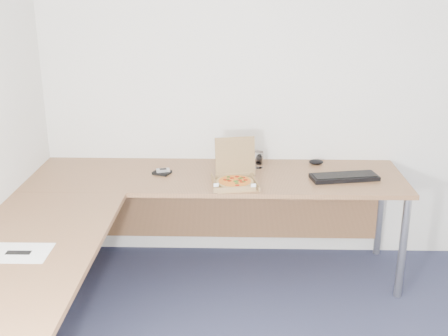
{
  "coord_description": "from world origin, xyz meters",
  "views": [
    {
      "loc": [
        -0.36,
        -2.13,
        1.99
      ],
      "look_at": [
        -0.45,
        1.28,
        0.82
      ],
      "focal_mm": 44.68,
      "sensor_mm": 36.0,
      "label": 1
    }
  ],
  "objects_px": {
    "desk": "(161,203)",
    "wallet": "(162,172)",
    "drinking_glass": "(258,160)",
    "keyboard": "(344,177)",
    "pizza_box": "(235,179)"
  },
  "relations": [
    {
      "from": "pizza_box",
      "to": "wallet",
      "type": "height_order",
      "value": "pizza_box"
    },
    {
      "from": "wallet",
      "to": "keyboard",
      "type": "bearing_deg",
      "value": 16.48
    },
    {
      "from": "drinking_glass",
      "to": "keyboard",
      "type": "distance_m",
      "value": 0.6
    },
    {
      "from": "desk",
      "to": "drinking_glass",
      "type": "distance_m",
      "value": 0.85
    },
    {
      "from": "drinking_glass",
      "to": "wallet",
      "type": "xyz_separation_m",
      "value": [
        -0.66,
        -0.15,
        -0.05
      ]
    },
    {
      "from": "pizza_box",
      "to": "drinking_glass",
      "type": "relative_size",
      "value": 2.69
    },
    {
      "from": "drinking_glass",
      "to": "keyboard",
      "type": "height_order",
      "value": "drinking_glass"
    },
    {
      "from": "keyboard",
      "to": "drinking_glass",
      "type": "bearing_deg",
      "value": 147.71
    },
    {
      "from": "keyboard",
      "to": "wallet",
      "type": "xyz_separation_m",
      "value": [
        -1.22,
        0.07,
        -0.0
      ]
    },
    {
      "from": "desk",
      "to": "pizza_box",
      "type": "relative_size",
      "value": 8.07
    },
    {
      "from": "wallet",
      "to": "pizza_box",
      "type": "bearing_deg",
      "value": -0.89
    },
    {
      "from": "desk",
      "to": "wallet",
      "type": "bearing_deg",
      "value": 96.54
    },
    {
      "from": "pizza_box",
      "to": "keyboard",
      "type": "relative_size",
      "value": 0.7
    },
    {
      "from": "pizza_box",
      "to": "drinking_glass",
      "type": "distance_m",
      "value": 0.38
    },
    {
      "from": "desk",
      "to": "drinking_glass",
      "type": "xyz_separation_m",
      "value": [
        0.61,
        0.59,
        0.09
      ]
    }
  ]
}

